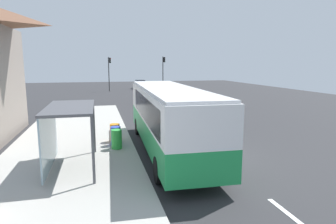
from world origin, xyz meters
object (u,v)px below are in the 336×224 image
Objects in this scene: sedan_near at (148,88)px; bus_shelter at (62,121)px; bus at (168,115)px; sedan_far at (140,84)px; recycling_bin_blue at (116,136)px; recycling_bin_green at (117,139)px; traffic_light_near_side at (163,68)px; traffic_light_far_side at (109,69)px; recycling_bin_orange at (115,133)px; white_van at (165,91)px.

bus_shelter reaches higher than sedan_near.
sedan_far is at bearing 83.88° from bus.
sedan_near is 4.70× the size of recycling_bin_blue.
traffic_light_near_side is (9.69, 32.36, 2.97)m from recycling_bin_green.
bus_shelter is (-8.71, -30.81, 1.31)m from sedan_near.
recycling_bin_green is 33.91m from traffic_light_near_side.
traffic_light_far_side is at bearing 84.67° from bus_shelter.
recycling_bin_green is at bearing 167.15° from bus.
recycling_bin_green and recycling_bin_orange have the same top height.
bus_shelter is at bearing -102.55° from sedan_far.
sedan_far is 4.71× the size of recycling_bin_blue.
traffic_light_near_side is (3.19, 3.82, 2.83)m from sedan_near.
sedan_near is at bearing -129.90° from traffic_light_near_side.
bus is at bearing 19.88° from bus_shelter.
traffic_light_far_side reaches higher than bus_shelter.
bus reaches higher than recycling_bin_blue.
bus_shelter is at bearing -134.30° from recycling_bin_green.
white_van reaches higher than recycling_bin_green.
recycling_bin_blue is 33.24m from traffic_light_near_side.
bus_shelter is (-2.21, -2.27, 1.44)m from recycling_bin_green.
white_van is at bearing -90.30° from sedan_far.
bus is 3.39m from recycling_bin_orange.
bus is 37.68m from sedan_far.
traffic_light_far_side is (-5.41, 4.62, 2.76)m from sedan_near.
traffic_light_near_side reaches higher than sedan_near.
white_van is at bearing 69.42° from recycling_bin_green.
recycling_bin_orange is at bearing -107.39° from traffic_light_near_side.
bus_shelter reaches higher than recycling_bin_green.
recycling_bin_orange is (-6.40, -15.64, -0.69)m from white_van.
bus is at bearing -12.85° from recycling_bin_green.
sedan_far is at bearing 80.00° from recycling_bin_green.
recycling_bin_blue is at bearing -107.02° from traffic_light_near_side.
bus_shelter is at bearing -108.98° from traffic_light_near_side.
white_van is 5.55× the size of recycling_bin_green.
white_van is 1.18× the size of sedan_near.
white_van reaches higher than recycling_bin_blue.
sedan_near reaches higher than recycling_bin_green.
bus is 3.03m from recycling_bin_blue.
recycling_bin_blue is 3.97m from bus_shelter.
white_van is at bearing 67.75° from recycling_bin_orange.
traffic_light_near_side is 8.64m from traffic_light_far_side.
recycling_bin_orange is 31.91m from traffic_light_far_side.
bus_shelter is at bearing -121.10° from recycling_bin_orange.
bus_shelter is at bearing -114.04° from white_van.
bus_shelter is at bearing -126.71° from recycling_bin_blue.
traffic_light_near_side is at bearing 77.86° from white_van.
traffic_light_near_side reaches higher than bus_shelter.
traffic_light_far_side is (1.10, 32.46, 2.90)m from recycling_bin_blue.
recycling_bin_orange is 0.24× the size of bus_shelter.
recycling_bin_orange is at bearing 90.00° from recycling_bin_green.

